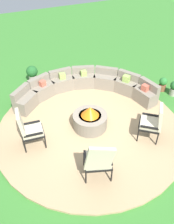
% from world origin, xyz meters
% --- Properties ---
extents(ground_plane, '(24.00, 24.00, 0.00)m').
position_xyz_m(ground_plane, '(0.00, 0.00, 0.00)').
color(ground_plane, '#387A2D').
extents(patio_circle, '(5.31, 5.31, 0.06)m').
position_xyz_m(patio_circle, '(0.00, 0.00, 0.03)').
color(patio_circle, tan).
rests_on(patio_circle, ground_plane).
extents(fire_pit, '(0.97, 0.97, 0.71)m').
position_xyz_m(fire_pit, '(0.00, 0.00, 0.33)').
color(fire_pit, gray).
rests_on(fire_pit, patio_circle).
extents(curved_stone_bench, '(4.28, 2.45, 0.71)m').
position_xyz_m(curved_stone_bench, '(0.55, 1.56, 0.35)').
color(curved_stone_bench, gray).
rests_on(curved_stone_bench, patio_circle).
extents(lounge_chair_front_left, '(0.64, 0.58, 1.11)m').
position_xyz_m(lounge_chair_front_left, '(-1.72, 0.02, 0.63)').
color(lounge_chair_front_left, black).
rests_on(lounge_chair_front_left, patio_circle).
extents(lounge_chair_front_right, '(0.78, 0.75, 1.16)m').
position_xyz_m(lounge_chair_front_right, '(-0.56, -1.62, 0.63)').
color(lounge_chair_front_right, black).
rests_on(lounge_chair_front_right, patio_circle).
extents(lounge_chair_back_left, '(0.79, 0.81, 1.04)m').
position_xyz_m(lounge_chair_back_left, '(1.34, -1.06, 0.60)').
color(lounge_chair_back_left, black).
rests_on(lounge_chair_back_left, patio_circle).
extents(potted_plant_0, '(0.30, 0.30, 0.53)m').
position_xyz_m(potted_plant_0, '(3.31, 0.33, 0.29)').
color(potted_plant_0, '#A89E8E').
rests_on(potted_plant_0, ground_plane).
extents(potted_plant_1, '(0.41, 0.41, 0.64)m').
position_xyz_m(potted_plant_1, '(-0.83, 3.17, 0.36)').
color(potted_plant_1, '#A89E8E').
rests_on(potted_plant_1, ground_plane).
extents(potted_plant_2, '(0.27, 0.27, 0.50)m').
position_xyz_m(potted_plant_2, '(3.14, 0.72, 0.27)').
color(potted_plant_2, brown).
rests_on(potted_plant_2, ground_plane).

